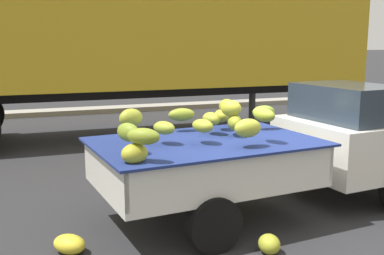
{
  "coord_description": "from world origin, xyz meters",
  "views": [
    {
      "loc": [
        -3.01,
        -5.29,
        2.31
      ],
      "look_at": [
        -0.88,
        0.53,
        1.17
      ],
      "focal_mm": 43.6,
      "sensor_mm": 36.0,
      "label": 1
    }
  ],
  "objects_px": {
    "semi_trailer": "(130,32)",
    "fallen_banana_bunch_by_wheel": "(269,244)",
    "pickup_truck": "(324,142)",
    "fallen_banana_bunch_near_tailgate": "(69,244)"
  },
  "relations": [
    {
      "from": "fallen_banana_bunch_near_tailgate",
      "to": "fallen_banana_bunch_by_wheel",
      "type": "bearing_deg",
      "value": -20.32
    },
    {
      "from": "pickup_truck",
      "to": "semi_trailer",
      "type": "height_order",
      "value": "semi_trailer"
    },
    {
      "from": "semi_trailer",
      "to": "fallen_banana_bunch_by_wheel",
      "type": "distance_m",
      "value": 7.49
    },
    {
      "from": "fallen_banana_bunch_near_tailgate",
      "to": "pickup_truck",
      "type": "bearing_deg",
      "value": 8.1
    },
    {
      "from": "pickup_truck",
      "to": "fallen_banana_bunch_by_wheel",
      "type": "relative_size",
      "value": 17.62
    },
    {
      "from": "fallen_banana_bunch_near_tailgate",
      "to": "semi_trailer",
      "type": "bearing_deg",
      "value": 71.16
    },
    {
      "from": "semi_trailer",
      "to": "fallen_banana_bunch_by_wheel",
      "type": "bearing_deg",
      "value": -90.63
    },
    {
      "from": "semi_trailer",
      "to": "pickup_truck",
      "type": "bearing_deg",
      "value": -75.26
    },
    {
      "from": "semi_trailer",
      "to": "fallen_banana_bunch_by_wheel",
      "type": "xyz_separation_m",
      "value": [
        -0.08,
        -7.09,
        -2.43
      ]
    },
    {
      "from": "semi_trailer",
      "to": "fallen_banana_bunch_by_wheel",
      "type": "height_order",
      "value": "semi_trailer"
    }
  ]
}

